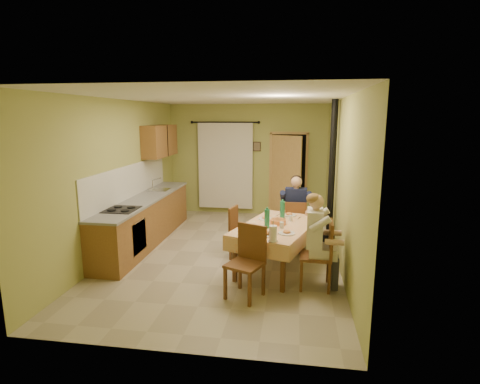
% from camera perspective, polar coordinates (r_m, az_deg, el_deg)
% --- Properties ---
extents(floor, '(4.00, 6.00, 0.01)m').
position_cam_1_polar(floor, '(7.02, -2.17, -9.34)').
color(floor, tan).
rests_on(floor, ground).
extents(room_shell, '(4.04, 6.04, 2.82)m').
position_cam_1_polar(room_shell, '(6.60, -2.29, 5.61)').
color(room_shell, tan).
rests_on(room_shell, ground).
extents(kitchen_run, '(0.64, 3.64, 1.56)m').
position_cam_1_polar(kitchen_run, '(7.72, -14.21, -4.01)').
color(kitchen_run, brown).
rests_on(kitchen_run, ground).
extents(upper_cabinets, '(0.35, 1.40, 0.70)m').
position_cam_1_polar(upper_cabinets, '(8.72, -12.08, 7.63)').
color(upper_cabinets, brown).
rests_on(upper_cabinets, room_shell).
extents(curtain, '(1.70, 0.07, 2.22)m').
position_cam_1_polar(curtain, '(9.60, -2.24, 4.07)').
color(curtain, black).
rests_on(curtain, ground).
extents(doorway, '(0.96, 0.44, 2.15)m').
position_cam_1_polar(doorway, '(9.44, 7.20, 2.57)').
color(doorway, black).
rests_on(doorway, ground).
extents(dining_table, '(1.54, 1.99, 0.76)m').
position_cam_1_polar(dining_table, '(6.24, 5.59, -8.36)').
color(dining_table, '#E8AE7A').
rests_on(dining_table, ground).
extents(tableware, '(0.64, 1.64, 0.33)m').
position_cam_1_polar(tableware, '(6.00, 5.46, -4.71)').
color(tableware, white).
rests_on(tableware, dining_table).
extents(chair_far, '(0.41, 0.41, 0.95)m').
position_cam_1_polar(chair_far, '(7.21, 8.35, -6.45)').
color(chair_far, brown).
rests_on(chair_far, ground).
extents(chair_near, '(0.59, 0.59, 1.01)m').
position_cam_1_polar(chair_near, '(5.34, 0.80, -12.84)').
color(chair_near, brown).
rests_on(chair_near, ground).
extents(chair_right, '(0.47, 0.47, 1.02)m').
position_cam_1_polar(chair_right, '(5.73, 11.55, -11.33)').
color(chair_right, brown).
rests_on(chair_right, ground).
extents(chair_left, '(0.45, 0.45, 0.93)m').
position_cam_1_polar(chair_left, '(6.72, 0.22, -7.69)').
color(chair_left, brown).
rests_on(chair_left, ground).
extents(man_far, '(0.59, 0.47, 1.39)m').
position_cam_1_polar(man_far, '(7.07, 8.49, -1.86)').
color(man_far, '#141938').
rests_on(man_far, chair_far).
extents(man_right, '(0.47, 0.59, 1.39)m').
position_cam_1_polar(man_right, '(5.53, 11.63, -5.71)').
color(man_right, silver).
rests_on(man_right, chair_right).
extents(stove_flue, '(0.24, 0.24, 2.80)m').
position_cam_1_polar(stove_flue, '(7.23, 13.65, -0.58)').
color(stove_flue, black).
rests_on(stove_flue, ground).
extents(picture_back, '(0.19, 0.03, 0.23)m').
position_cam_1_polar(picture_back, '(9.50, 2.60, 6.94)').
color(picture_back, black).
rests_on(picture_back, room_shell).
extents(picture_right, '(0.03, 0.31, 0.21)m').
position_cam_1_polar(picture_right, '(7.71, 14.08, 6.33)').
color(picture_right, brown).
rests_on(picture_right, room_shell).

